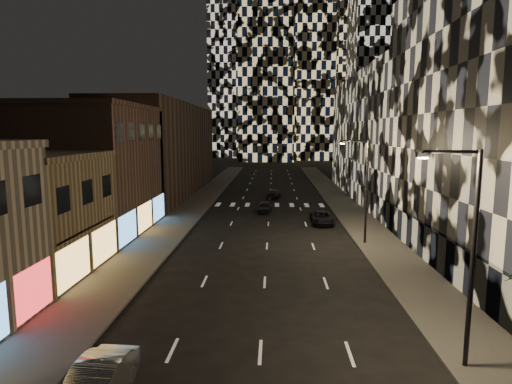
# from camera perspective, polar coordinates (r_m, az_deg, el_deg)

# --- Properties ---
(sidewalk_left) EXTENTS (4.00, 120.00, 0.15)m
(sidewalk_left) POSITION_cam_1_polar(r_m,az_deg,el_deg) (58.81, -7.98, -1.56)
(sidewalk_left) COLOR #47443F
(sidewalk_left) RESTS_ON ground
(sidewalk_right) EXTENTS (4.00, 120.00, 0.15)m
(sidewalk_right) POSITION_cam_1_polar(r_m,az_deg,el_deg) (58.61, 11.64, -1.68)
(sidewalk_right) COLOR #47443F
(sidewalk_right) RESTS_ON ground
(curb_left) EXTENTS (0.20, 120.00, 0.15)m
(curb_left) POSITION_cam_1_polar(r_m,az_deg,el_deg) (58.47, -5.95, -1.59)
(curb_left) COLOR #4C4C47
(curb_left) RESTS_ON ground
(curb_right) EXTENTS (0.20, 120.00, 0.15)m
(curb_right) POSITION_cam_1_polar(r_m,az_deg,el_deg) (58.31, 9.61, -1.68)
(curb_right) COLOR #4C4C47
(curb_right) RESTS_ON ground
(retail_tan) EXTENTS (10.00, 10.00, 8.00)m
(retail_tan) POSITION_cam_1_polar(r_m,az_deg,el_deg) (33.58, -29.22, -2.98)
(retail_tan) COLOR #7F6A4C
(retail_tan) RESTS_ON ground
(retail_brown) EXTENTS (10.00, 15.00, 12.00)m
(retail_brown) POSITION_cam_1_polar(r_m,az_deg,el_deg) (44.33, -20.96, 2.57)
(retail_brown) COLOR brown
(retail_brown) RESTS_ON ground
(retail_filler_left) EXTENTS (10.00, 40.00, 14.00)m
(retail_filler_left) POSITION_cam_1_polar(r_m,az_deg,el_deg) (69.34, -12.32, 5.54)
(retail_filler_left) COLOR brown
(retail_filler_left) RESTS_ON ground
(midrise_base) EXTENTS (0.60, 25.00, 3.00)m
(midrise_base) POSITION_cam_1_polar(r_m,az_deg,el_deg) (34.65, 22.28, -6.47)
(midrise_base) COLOR #383838
(midrise_base) RESTS_ON ground
(midrise_filler_right) EXTENTS (16.00, 40.00, 18.00)m
(midrise_filler_right) POSITION_cam_1_polar(r_m,az_deg,el_deg) (66.91, 19.44, 6.90)
(midrise_filler_right) COLOR #232326
(midrise_filler_right) RESTS_ON ground
(tower_right_mid) EXTENTS (20.00, 20.00, 100.00)m
(tower_right_mid) POSITION_cam_1_polar(r_m,az_deg,el_deg) (151.55, 16.84, 23.11)
(tower_right_mid) COLOR black
(tower_right_mid) RESTS_ON ground
(tower_center_low) EXTENTS (18.00, 18.00, 95.00)m
(tower_center_low) POSITION_cam_1_polar(r_m,az_deg,el_deg) (151.79, 1.48, 22.43)
(tower_center_low) COLOR black
(tower_center_low) RESTS_ON ground
(streetlight_near) EXTENTS (2.55, 0.25, 9.00)m
(streetlight_near) POSITION_cam_1_polar(r_m,az_deg,el_deg) (19.25, 26.37, -6.26)
(streetlight_near) COLOR black
(streetlight_near) RESTS_ON sidewalk_right
(streetlight_far) EXTENTS (2.55, 0.25, 9.00)m
(streetlight_far) POSITION_cam_1_polar(r_m,az_deg,el_deg) (38.10, 14.20, 1.06)
(streetlight_far) COLOR black
(streetlight_far) RESTS_ON sidewalk_right
(car_dark_midlane) EXTENTS (1.93, 4.01, 1.32)m
(car_dark_midlane) POSITION_cam_1_polar(r_m,az_deg,el_deg) (52.38, 1.16, -2.02)
(car_dark_midlane) COLOR black
(car_dark_midlane) RESTS_ON ground
(car_dark_oncoming) EXTENTS (2.30, 4.53, 1.26)m
(car_dark_oncoming) POSITION_cam_1_polar(r_m,az_deg,el_deg) (63.92, 2.33, -0.22)
(car_dark_oncoming) COLOR black
(car_dark_oncoming) RESTS_ON ground
(car_dark_rightlane) EXTENTS (2.28, 4.78, 1.32)m
(car_dark_rightlane) POSITION_cam_1_polar(r_m,az_deg,el_deg) (46.35, 8.77, -3.45)
(car_dark_rightlane) COLOR black
(car_dark_rightlane) RESTS_ON ground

